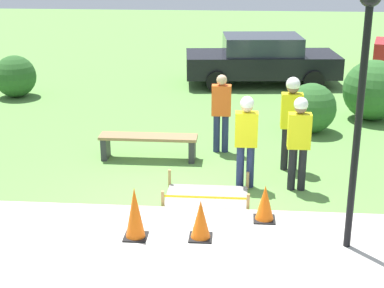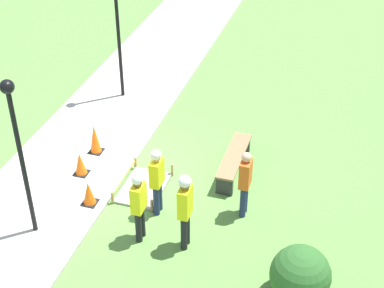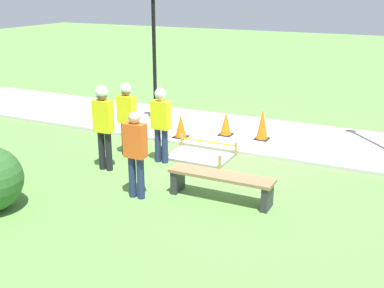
{
  "view_description": "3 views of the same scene",
  "coord_description": "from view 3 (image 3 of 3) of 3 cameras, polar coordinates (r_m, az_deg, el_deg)",
  "views": [
    {
      "loc": [
        0.92,
        -8.73,
        4.23
      ],
      "look_at": [
        0.12,
        1.07,
        0.83
      ],
      "focal_mm": 55.0,
      "sensor_mm": 36.0,
      "label": 1
    },
    {
      "loc": [
        10.5,
        4.93,
        8.76
      ],
      "look_at": [
        -0.08,
        1.63,
        1.18
      ],
      "focal_mm": 55.0,
      "sensor_mm": 36.0,
      "label": 2
    },
    {
      "loc": [
        -3.94,
        10.03,
        3.83
      ],
      "look_at": [
        -0.03,
        1.9,
        0.8
      ],
      "focal_mm": 45.0,
      "sensor_mm": 36.0,
      "label": 3
    }
  ],
  "objects": [
    {
      "name": "traffic_cone_sidewalk_edge",
      "position": [
        12.16,
        -1.34,
        2.1
      ],
      "size": [
        0.34,
        0.34,
        0.58
      ],
      "color": "black",
      "rests_on": "sidewalk"
    },
    {
      "name": "ground_plane",
      "position": [
        11.44,
        4.01,
        -1.06
      ],
      "size": [
        60.0,
        60.0,
        0.0
      ],
      "primitive_type": "plane",
      "color": "#5B8E42"
    },
    {
      "name": "worker_assistant",
      "position": [
        10.55,
        -3.72,
        2.94
      ],
      "size": [
        0.4,
        0.24,
        1.69
      ],
      "color": "navy",
      "rests_on": "ground_plane"
    },
    {
      "name": "traffic_cone_near_patch",
      "position": [
        12.1,
        8.34,
        2.34
      ],
      "size": [
        0.34,
        0.34,
        0.8
      ],
      "color": "black",
      "rests_on": "sidewalk"
    },
    {
      "name": "worker_trainee",
      "position": [
        11.06,
        -7.74,
        3.62
      ],
      "size": [
        0.4,
        0.25,
        1.71
      ],
      "color": "black",
      "rests_on": "ground_plane"
    },
    {
      "name": "sidewalk",
      "position": [
        12.76,
        6.53,
        1.2
      ],
      "size": [
        28.0,
        3.01,
        0.1
      ],
      "color": "#BCB7AD",
      "rests_on": "ground_plane"
    },
    {
      "name": "worker_supervisor",
      "position": [
        10.23,
        -10.47,
        2.82
      ],
      "size": [
        0.4,
        0.27,
        1.84
      ],
      "color": "black",
      "rests_on": "ground_plane"
    },
    {
      "name": "bystander_in_orange_shirt",
      "position": [
        8.81,
        -6.72,
        -0.73
      ],
      "size": [
        0.4,
        0.22,
        1.66
      ],
      "color": "navy",
      "rests_on": "ground_plane"
    },
    {
      "name": "wet_concrete_patch",
      "position": [
        11.08,
        0.89,
        -1.47
      ],
      "size": [
        1.46,
        1.01,
        0.33
      ],
      "color": "gray",
      "rests_on": "ground_plane"
    },
    {
      "name": "park_bench",
      "position": [
        8.88,
        3.44,
        -4.44
      ],
      "size": [
        1.99,
        0.44,
        0.51
      ],
      "color": "#2D2D33",
      "rests_on": "ground_plane"
    },
    {
      "name": "lamppost_near",
      "position": [
        12.93,
        -4.54,
        12.59
      ],
      "size": [
        0.28,
        0.28,
        3.63
      ],
      "color": "black",
      "rests_on": "sidewalk"
    },
    {
      "name": "traffic_cone_far_patch",
      "position": [
        12.38,
        4.04,
        2.4
      ],
      "size": [
        0.34,
        0.34,
        0.6
      ],
      "color": "black",
      "rests_on": "sidewalk"
    }
  ]
}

